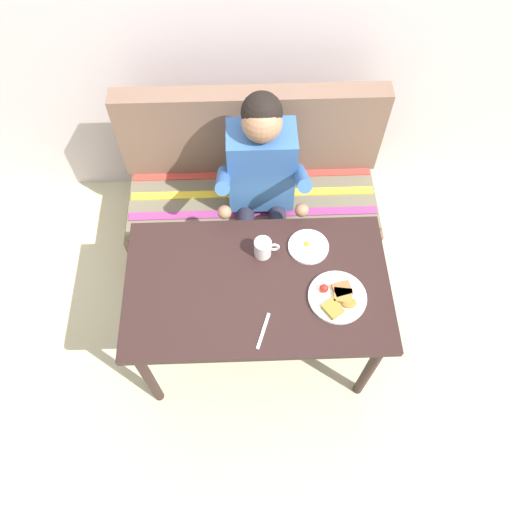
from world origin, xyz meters
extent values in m
plane|color=beige|center=(0.00, 0.00, 0.00)|extent=(8.00, 8.00, 0.00)
cube|color=black|center=(0.00, 0.00, 0.71)|extent=(1.20, 0.70, 0.04)
cylinder|color=black|center=(-0.54, -0.29, 0.34)|extent=(0.05, 0.05, 0.69)
cylinder|color=black|center=(0.54, -0.29, 0.34)|extent=(0.05, 0.05, 0.69)
cylinder|color=black|center=(-0.54, 0.29, 0.34)|extent=(0.05, 0.05, 0.69)
cylinder|color=black|center=(0.54, 0.29, 0.34)|extent=(0.05, 0.05, 0.69)
cube|color=brown|center=(0.00, 0.72, 0.20)|extent=(1.44, 0.56, 0.40)
cube|color=#6A634F|center=(0.00, 0.72, 0.43)|extent=(1.40, 0.52, 0.06)
cube|color=brown|center=(0.00, 0.94, 0.73)|extent=(1.44, 0.12, 0.54)
cube|color=#93387A|center=(0.00, 0.58, 0.46)|extent=(1.38, 0.05, 0.01)
cube|color=yellow|center=(0.00, 0.72, 0.46)|extent=(1.38, 0.05, 0.01)
cube|color=#C63D33|center=(0.00, 0.86, 0.46)|extent=(1.38, 0.05, 0.01)
cube|color=#345FA0|center=(0.04, 0.66, 0.76)|extent=(0.34, 0.22, 0.48)
sphere|color=#9E7051|center=(0.04, 0.64, 1.09)|extent=(0.19, 0.19, 0.19)
sphere|color=black|center=(0.04, 0.67, 1.12)|extent=(0.19, 0.19, 0.19)
cylinder|color=#345FA0|center=(-0.15, 0.52, 0.83)|extent=(0.07, 0.29, 0.23)
cylinder|color=#345FA0|center=(0.23, 0.52, 0.83)|extent=(0.07, 0.29, 0.23)
sphere|color=#9E7051|center=(-0.15, 0.40, 0.73)|extent=(0.07, 0.07, 0.07)
sphere|color=#9E7051|center=(0.23, 0.40, 0.73)|extent=(0.07, 0.07, 0.07)
cylinder|color=#232333|center=(-0.04, 0.49, 0.52)|extent=(0.09, 0.34, 0.09)
cylinder|color=#232333|center=(-0.04, 0.32, 0.26)|extent=(0.08, 0.08, 0.52)
cube|color=black|center=(-0.04, 0.26, 0.03)|extent=(0.09, 0.20, 0.05)
cylinder|color=#232333|center=(0.13, 0.49, 0.52)|extent=(0.09, 0.34, 0.09)
cylinder|color=#232333|center=(0.13, 0.32, 0.26)|extent=(0.08, 0.08, 0.52)
cube|color=black|center=(0.13, 0.26, 0.03)|extent=(0.09, 0.20, 0.05)
cylinder|color=white|center=(0.35, -0.08, 0.74)|extent=(0.26, 0.26, 0.02)
cube|color=olive|center=(0.32, -0.15, 0.76)|extent=(0.10, 0.10, 0.02)
cube|color=olive|center=(0.37, -0.09, 0.76)|extent=(0.09, 0.08, 0.02)
cube|color=#9D5D36|center=(0.37, -0.06, 0.76)|extent=(0.09, 0.09, 0.02)
sphere|color=red|center=(0.29, -0.05, 0.76)|extent=(0.04, 0.04, 0.04)
ellipsoid|color=#CC6623|center=(0.40, -0.12, 0.76)|extent=(0.06, 0.05, 0.02)
cylinder|color=white|center=(0.25, 0.18, 0.74)|extent=(0.19, 0.19, 0.01)
ellipsoid|color=white|center=(0.25, 0.18, 0.75)|extent=(0.09, 0.08, 0.01)
sphere|color=yellow|center=(0.24, 0.18, 0.76)|extent=(0.03, 0.03, 0.03)
cylinder|color=white|center=(0.03, 0.16, 0.78)|extent=(0.08, 0.08, 0.10)
cylinder|color=brown|center=(0.03, 0.16, 0.82)|extent=(0.07, 0.07, 0.01)
torus|color=white|center=(0.08, 0.16, 0.78)|extent=(0.05, 0.01, 0.05)
cube|color=silver|center=(0.02, -0.23, 0.73)|extent=(0.07, 0.17, 0.00)
camera|label=1|loc=(-0.04, -1.05, 2.73)|focal=35.15mm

